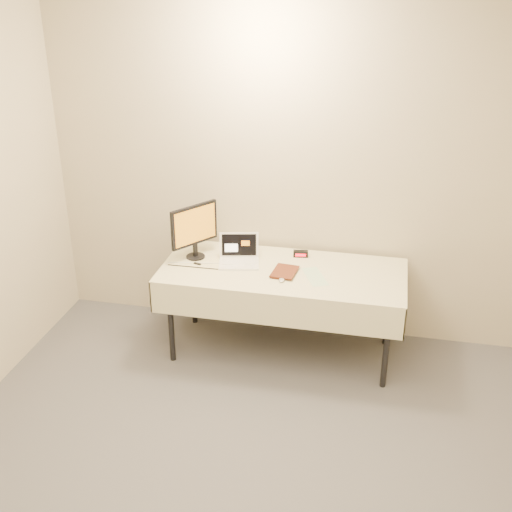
% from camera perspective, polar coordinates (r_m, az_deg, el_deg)
% --- Properties ---
extents(back_wall, '(4.00, 0.10, 2.70)m').
position_cam_1_polar(back_wall, '(5.08, 3.43, 7.21)').
color(back_wall, '#C2B69C').
rests_on(back_wall, ground).
extents(table, '(1.86, 0.81, 0.74)m').
position_cam_1_polar(table, '(4.92, 2.39, -1.88)').
color(table, black).
rests_on(table, ground).
extents(laptop, '(0.35, 0.32, 0.21)m').
position_cam_1_polar(laptop, '(4.99, -1.53, 0.02)').
color(laptop, white).
rests_on(laptop, table).
extents(monitor, '(0.27, 0.36, 0.44)m').
position_cam_1_polar(monitor, '(5.01, -5.51, 2.54)').
color(monitor, black).
rests_on(monitor, table).
extents(book, '(0.18, 0.04, 0.24)m').
position_cam_1_polar(book, '(4.81, 1.56, -0.15)').
color(book, maroon).
rests_on(book, table).
extents(alarm_clock, '(0.12, 0.06, 0.05)m').
position_cam_1_polar(alarm_clock, '(5.11, 3.99, 0.20)').
color(alarm_clock, black).
rests_on(alarm_clock, table).
extents(clicker, '(0.04, 0.08, 0.02)m').
position_cam_1_polar(clicker, '(4.72, 2.30, -2.12)').
color(clicker, '#BBBBBD').
rests_on(clicker, table).
extents(paper_form, '(0.24, 0.33, 0.00)m').
position_cam_1_polar(paper_form, '(4.81, 5.25, -1.83)').
color(paper_form, '#C2E9B9').
rests_on(paper_form, table).
extents(usb_dongle, '(0.06, 0.03, 0.01)m').
position_cam_1_polar(usb_dongle, '(4.99, -5.23, -0.68)').
color(usb_dongle, black).
rests_on(usb_dongle, table).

